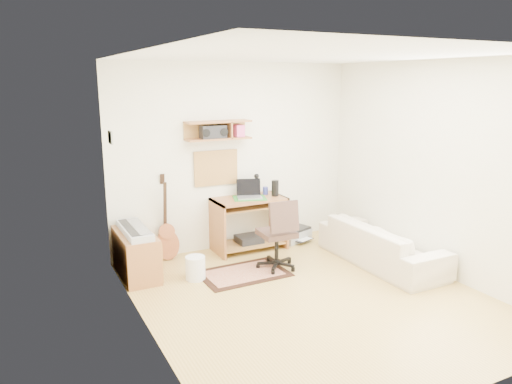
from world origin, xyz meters
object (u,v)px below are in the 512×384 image
desk (249,224)px  sofa (382,237)px  printer (292,234)px  cabinet (136,254)px  task_chair (277,233)px

desk → sofa: size_ratio=0.54×
desk → sofa: (1.30, -1.29, -0.01)m
printer → sofa: sofa is taller
desk → printer: bearing=5.4°
printer → cabinet: bearing=168.9°
desk → cabinet: 1.68m
desk → cabinet: bearing=-171.9°
task_chair → printer: size_ratio=1.90×
cabinet → printer: cabinet is taller
printer → task_chair: bearing=-149.5°
cabinet → printer: (2.42, 0.31, -0.19)m
task_chair → printer: bearing=52.2°
cabinet → sofa: 3.14m
desk → printer: size_ratio=2.03×
task_chair → sofa: 1.39m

